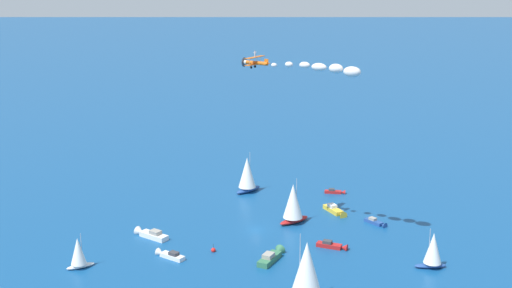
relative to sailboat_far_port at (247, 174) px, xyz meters
The scene contains 17 objects.
ground_plane 30.88m from the sailboat_far_port, 138.27° to the right, with size 2000.00×2000.00×0.00m, color navy.
sailboat_far_port is the anchor object (origin of this frame).
motorboat_far_stbd 43.15m from the sailboat_far_port, 91.20° to the right, with size 3.23×6.75×1.90m.
motorboat_inshore 48.80m from the sailboat_far_port, 135.78° to the right, with size 10.13×4.27×2.85m.
motorboat_offshore 50.36m from the sailboat_far_port, 163.37° to the right, with size 2.21×7.59×2.18m.
sailboat_trailing 66.86m from the sailboat_far_port, 104.95° to the right, with size 6.10×6.72×9.17m.
sailboat_ahead 68.86m from the sailboat_far_port, 132.75° to the right, with size 7.83×11.19×14.01m.
motorboat_mid_cluster 30.56m from the sailboat_far_port, 90.08° to the right, with size 6.19×8.91×2.58m.
motorboat_outer_ring_a 26.68m from the sailboat_far_port, 55.95° to the right, with size 4.25×6.11×1.77m.
motorboat_outer_ring_b 46.87m from the sailboat_far_port, 116.57° to the right, with size 3.69×7.62×2.14m.
sailboat_outer_ring_c 64.06m from the sailboat_far_port, behind, with size 6.36×4.47×7.98m.
motorboat_outer_ring_d 42.36m from the sailboat_far_port, behind, with size 2.60×9.55×2.76m.
sailboat_outer_ring_e 28.17m from the sailboat_far_port, 117.54° to the right, with size 9.59×6.23×11.92m.
marker_buoy 44.71m from the sailboat_far_port, 152.69° to the right, with size 1.10×1.10×2.10m.
biplane_lead 47.80m from the sailboat_far_port, 138.71° to the right, with size 7.30×6.85×3.55m.
wingwalker_lead 49.48m from the sailboat_far_port, 138.74° to the right, with size 1.50×0.24×1.53m.
smoke_trail_lead 57.86m from the sailboat_far_port, 117.45° to the right, with size 4.94×22.04×2.75m.
Camera 1 is at (-125.80, -94.25, 62.77)m, focal length 46.59 mm.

